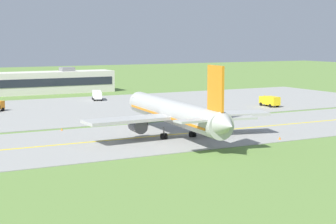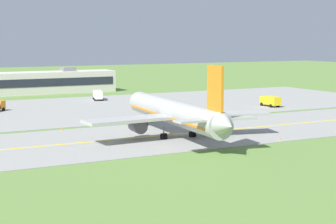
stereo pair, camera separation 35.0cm
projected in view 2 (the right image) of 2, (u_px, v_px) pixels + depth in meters
ground_plane at (175, 135)px, 96.53m from camera, size 500.00×500.00×0.00m
taxiway_strip at (175, 135)px, 96.53m from camera, size 240.00×28.00×0.10m
apron_pad at (130, 106)px, 138.01m from camera, size 140.00×52.00×0.10m
taxiway_centreline at (175, 134)px, 96.52m from camera, size 220.00×0.60×0.01m
airplane_lead at (175, 113)px, 93.66m from camera, size 32.40×39.66×12.70m
service_truck_fuel at (98, 95)px, 150.50m from camera, size 3.56×6.33×2.60m
service_truck_catering at (270, 101)px, 136.20m from camera, size 2.49×6.06×2.60m
terminal_building at (39, 83)px, 168.94m from camera, size 46.65×8.96×7.79m
traffic_cone_near_edge at (280, 138)px, 91.39m from camera, size 0.44×0.44×0.60m
traffic_cone_mid_edge at (62, 129)px, 100.54m from camera, size 0.44×0.44×0.60m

